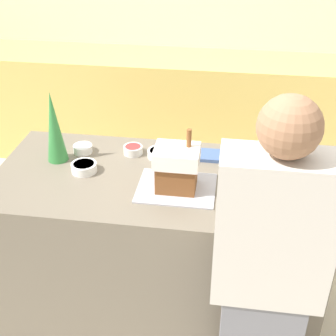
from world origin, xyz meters
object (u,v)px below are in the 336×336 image
gingerbread_house (177,167)px  candy_bowl_front_corner (293,182)px  candy_bowl_far_right (83,148)px  candy_bowl_center_rear (133,150)px  cookbook (220,156)px  decorative_tree (54,127)px  candy_bowl_behind_tray (160,153)px  mug (286,195)px  baking_tray (176,188)px  candy_bowl_beside_tree (84,167)px  person (266,282)px

gingerbread_house → candy_bowl_front_corner: (0.57, 0.11, -0.10)m
candy_bowl_far_right → candy_bowl_front_corner: (1.14, -0.18, -0.00)m
candy_bowl_center_rear → cookbook: candy_bowl_center_rear is taller
decorative_tree → candy_bowl_far_right: bearing=41.8°
gingerbread_house → cookbook: bearing=59.5°
candy_bowl_behind_tray → mug: bearing=-27.9°
baking_tray → candy_bowl_beside_tree: bearing=169.6°
candy_bowl_front_corner → candy_bowl_beside_tree: (-1.07, -0.02, 0.00)m
gingerbread_house → candy_bowl_behind_tray: gingerbread_house is taller
baking_tray → mug: mug is taller
mug → candy_bowl_behind_tray: bearing=152.1°
candy_bowl_behind_tray → cookbook: (0.33, 0.04, -0.01)m
baking_tray → person: bearing=-51.5°
candy_bowl_beside_tree → candy_bowl_far_right: bearing=109.1°
gingerbread_house → decorative_tree: bearing=164.2°
gingerbread_house → candy_bowl_center_rear: 0.44m
cookbook → candy_bowl_front_corner: bearing=-31.2°
candy_bowl_behind_tray → candy_bowl_center_rear: candy_bowl_center_rear is taller
cookbook → mug: mug is taller
candy_bowl_behind_tray → candy_bowl_beside_tree: bearing=-150.4°
candy_bowl_far_right → cookbook: bearing=3.6°
gingerbread_house → candy_bowl_beside_tree: 0.52m
candy_bowl_beside_tree → candy_bowl_front_corner: bearing=1.1°
decorative_tree → candy_bowl_beside_tree: size_ratio=2.97×
decorative_tree → candy_bowl_center_rear: decorative_tree is taller
gingerbread_house → person: person is taller
candy_bowl_beside_tree → person: size_ratio=0.08×
candy_bowl_far_right → baking_tray: bearing=-27.0°
baking_tray → gingerbread_house: bearing=27.9°
candy_bowl_front_corner → candy_bowl_behind_tray: bearing=165.0°
candy_bowl_far_right → candy_bowl_center_rear: size_ratio=1.00×
baking_tray → gingerbread_house: (0.00, 0.00, 0.12)m
cookbook → person: 0.90m
baking_tray → candy_bowl_beside_tree: size_ratio=2.89×
decorative_tree → person: person is taller
decorative_tree → mug: bearing=-11.2°
decorative_tree → cookbook: (0.88, 0.15, -0.19)m
gingerbread_house → candy_bowl_center_rear: (-0.29, 0.31, -0.10)m
candy_bowl_beside_tree → candy_bowl_behind_tray: 0.42m
candy_bowl_center_rear → candy_bowl_far_right: bearing=-175.0°
candy_bowl_far_right → decorative_tree: bearing=-138.2°
gingerbread_house → candy_bowl_center_rear: size_ratio=2.89×
gingerbread_house → candy_bowl_beside_tree: size_ratio=2.31×
candy_bowl_beside_tree → mug: mug is taller
decorative_tree → person: (1.10, -0.73, -0.24)m
candy_bowl_beside_tree → cookbook: bearing=19.4°
candy_bowl_far_right → mug: size_ratio=1.23×
candy_bowl_beside_tree → mug: 1.03m
baking_tray → gingerbread_house: size_ratio=1.25×
decorative_tree → candy_bowl_center_rear: 0.45m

